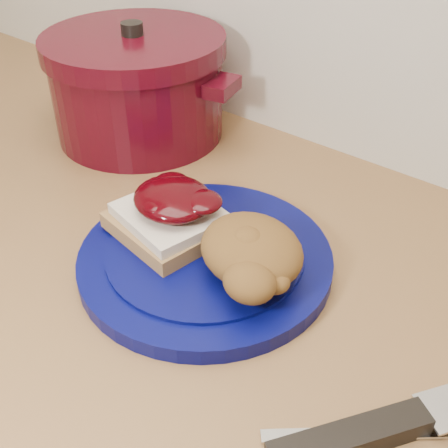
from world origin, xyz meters
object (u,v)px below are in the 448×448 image
Objects in this scene: chef_knife at (404,422)px; butter_knife at (354,434)px; plate at (205,259)px; dutch_oven at (137,85)px; pepper_grinder at (153,81)px.

butter_knife is at bearing 170.66° from chef_knife.
plate reaches higher than butter_knife.
dutch_oven reaches higher than butter_knife.
plate is at bearing 119.02° from butter_knife.
pepper_grinder reaches higher than butter_knife.
pepper_grinder is (-0.56, 0.29, 0.05)m from chef_knife.
chef_knife is at bearing -12.08° from plate.
plate is 0.39m from pepper_grinder.
dutch_oven is 2.78× the size of pepper_grinder.
dutch_oven is (-0.54, 0.23, 0.07)m from chef_knife.
dutch_oven is (-0.28, 0.18, 0.07)m from plate.
chef_knife is 2.79× the size of pepper_grinder.
dutch_oven is at bearing -64.59° from pepper_grinder.
chef_knife is 0.59m from dutch_oven.
pepper_grinder is at bearing 96.02° from chef_knife.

